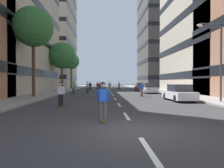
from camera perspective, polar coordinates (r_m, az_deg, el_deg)
name	(u,v)px	position (r m, az deg, el deg)	size (l,w,h in m)	color
ground_plane	(110,91)	(37.97, -0.65, -1.95)	(184.81, 184.81, 0.00)	#333335
sidewalk_left	(67,90)	(42.51, -12.94, -1.59)	(3.89, 84.70, 0.14)	gray
sidewalk_right	(151,89)	(43.00, 11.17, -1.55)	(3.89, 84.70, 0.14)	gray
lane_markings	(109,90)	(40.16, -0.75, -1.80)	(0.16, 72.20, 0.01)	silver
building_left_mid	(3,28)	(36.62, -29.08, 14.08)	(12.59, 23.34, 20.40)	#B2A893
building_left_far	(52,30)	(65.53, -16.99, 14.64)	(12.59, 19.94, 34.93)	#B2A893
building_right_mid	(215,9)	(38.64, 27.53, 18.70)	(12.59, 20.21, 27.33)	#BCB29E
building_right_far	(162,33)	(66.03, 14.15, 14.12)	(12.59, 17.56, 33.97)	#4C4744
parked_car_near	(179,93)	(19.31, 18.73, -2.53)	(1.82, 4.40, 1.52)	silver
parked_car_mid	(141,87)	(36.82, 8.47, -0.95)	(1.82, 4.40, 1.52)	maroon
parked_car_far	(149,89)	(30.84, 10.62, -1.29)	(1.82, 4.40, 1.52)	silver
street_tree_near	(62,56)	(38.29, -14.23, 7.94)	(4.95, 4.95, 8.96)	#4C3823
street_tree_mid	(33,27)	(24.21, -21.79, 14.97)	(4.37, 4.37, 9.85)	#4C3823
street_tree_far	(71,61)	(48.33, -11.72, 6.45)	(3.85, 3.85, 8.43)	#4C3823
streetlamp_right	(217,53)	(18.62, 28.02, 7.90)	(2.13, 0.30, 6.50)	#3F3F44
skater_0	(100,86)	(33.69, -3.56, -0.57)	(0.54, 0.91, 1.78)	brown
skater_1	(90,85)	(39.68, -6.31, -0.42)	(0.56, 0.92, 1.78)	brown
skater_2	(87,87)	(29.26, -7.10, -0.83)	(0.57, 0.92, 1.78)	brown
skater_3	(61,93)	(14.24, -14.60, -2.52)	(0.54, 0.91, 1.78)	brown
skater_4	(110,85)	(42.18, -0.67, -0.30)	(0.53, 0.90, 1.78)	brown
skater_5	(103,99)	(8.86, -2.59, -4.48)	(0.53, 0.90, 1.78)	brown
skater_6	(119,85)	(45.81, 2.05, -0.22)	(0.57, 0.92, 1.78)	brown
skater_7	(142,88)	(23.63, 8.62, -1.21)	(0.57, 0.92, 1.78)	brown
skater_8	(98,85)	(37.85, -4.20, -0.42)	(0.57, 0.92, 1.78)	brown
skater_9	(74,87)	(27.52, -11.06, -0.88)	(0.53, 0.90, 1.78)	brown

